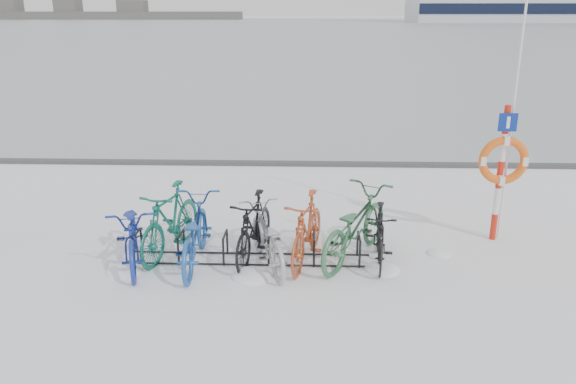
{
  "coord_description": "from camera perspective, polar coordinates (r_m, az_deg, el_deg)",
  "views": [
    {
      "loc": [
        0.96,
        -8.35,
        3.88
      ],
      "look_at": [
        0.64,
        0.6,
        0.98
      ],
      "focal_mm": 35.0,
      "sensor_mm": 36.0,
      "label": 1
    }
  ],
  "objects": [
    {
      "name": "bike_3",
      "position": [
        9.15,
        -3.5,
        -3.43
      ],
      "size": [
        0.89,
        1.9,
        1.1
      ],
      "primitive_type": "imported",
      "rotation": [
        0.0,
        0.0,
        -0.21
      ],
      "color": "black",
      "rests_on": "ground"
    },
    {
      "name": "bike_7",
      "position": [
        9.11,
        9.33,
        -4.22
      ],
      "size": [
        0.6,
        1.62,
        0.96
      ],
      "primitive_type": "imported",
      "rotation": [
        0.0,
        0.0,
        -0.09
      ],
      "color": "black",
      "rests_on": "ground"
    },
    {
      "name": "bike_0",
      "position": [
        9.27,
        -15.49,
        -3.89
      ],
      "size": [
        1.26,
        2.15,
        1.07
      ],
      "primitive_type": "imported",
      "rotation": [
        0.0,
        0.0,
        0.29
      ],
      "color": "navy",
      "rests_on": "ground"
    },
    {
      "name": "shoreline",
      "position": [
        295.19,
        -23.6,
        16.31
      ],
      "size": [
        180.0,
        12.0,
        9.5
      ],
      "color": "#515151",
      "rests_on": "ground"
    },
    {
      "name": "bike_rack",
      "position": [
        9.18,
        -4.15,
        -5.87
      ],
      "size": [
        4.0,
        0.48,
        0.46
      ],
      "color": "black",
      "rests_on": "ground"
    },
    {
      "name": "bike_6",
      "position": [
        9.17,
        6.78,
        -3.19
      ],
      "size": [
        1.8,
        2.35,
        1.18
      ],
      "primitive_type": "imported",
      "rotation": [
        0.0,
        0.0,
        2.63
      ],
      "color": "#356B46",
      "rests_on": "ground"
    },
    {
      "name": "ground",
      "position": [
        9.25,
        -4.12,
        -6.89
      ],
      "size": [
        900.0,
        900.0,
        0.0
      ],
      "primitive_type": "plane",
      "color": "white",
      "rests_on": "ground"
    },
    {
      "name": "quay_edge",
      "position": [
        14.78,
        -1.75,
        2.92
      ],
      "size": [
        400.0,
        0.25,
        0.1
      ],
      "primitive_type": "cube",
      "color": "#3F3F42",
      "rests_on": "ground"
    },
    {
      "name": "bike_5",
      "position": [
        9.01,
        1.96,
        -3.63
      ],
      "size": [
        0.96,
        1.96,
        1.14
      ],
      "primitive_type": "imported",
      "rotation": [
        0.0,
        0.0,
        -0.24
      ],
      "color": "#B14722",
      "rests_on": "ground"
    },
    {
      "name": "lifebuoy_station",
      "position": [
        10.18,
        21.02,
        2.99
      ],
      "size": [
        0.84,
        0.23,
        4.35
      ],
      "color": "red",
      "rests_on": "ground"
    },
    {
      "name": "bike_4",
      "position": [
        8.88,
        -2.2,
        -4.5
      ],
      "size": [
        1.23,
        1.98,
        0.98
      ],
      "primitive_type": "imported",
      "rotation": [
        0.0,
        0.0,
        3.47
      ],
      "color": "#A6A7AD",
      "rests_on": "ground"
    },
    {
      "name": "bike_2",
      "position": [
        9.05,
        -9.56,
        -3.91
      ],
      "size": [
        0.8,
        2.12,
        1.1
      ],
      "primitive_type": "imported",
      "rotation": [
        0.0,
        0.0,
        3.17
      ],
      "color": "#2052A1",
      "rests_on": "ground"
    },
    {
      "name": "bike_1",
      "position": [
        9.51,
        -11.89,
        -2.67
      ],
      "size": [
        1.04,
        2.06,
        1.19
      ],
      "primitive_type": "imported",
      "rotation": [
        0.0,
        0.0,
        -0.25
      ],
      "color": "#11604D",
      "rests_on": "ground"
    },
    {
      "name": "snow_drifts",
      "position": [
        8.92,
        -1.74,
        -7.84
      ],
      "size": [
        5.55,
        1.61,
        0.22
      ],
      "color": "white",
      "rests_on": "ground"
    },
    {
      "name": "ice_sheet",
      "position": [
        163.39,
        1.76,
        16.58
      ],
      "size": [
        400.0,
        298.0,
        0.02
      ],
      "primitive_type": "cube",
      "color": "#9DA9B1",
      "rests_on": "ground"
    }
  ]
}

